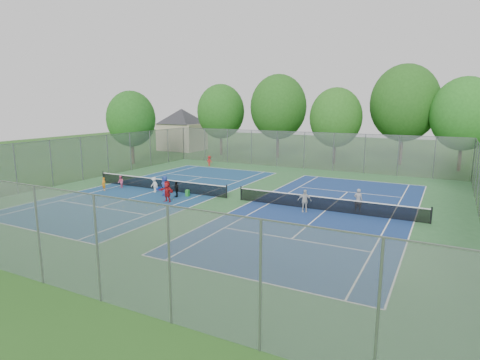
% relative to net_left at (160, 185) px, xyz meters
% --- Properties ---
extents(ground, '(120.00, 120.00, 0.00)m').
position_rel_net_left_xyz_m(ground, '(7.00, 0.00, -0.46)').
color(ground, '#25561B').
rests_on(ground, ground).
extents(court_pad, '(32.00, 32.00, 0.01)m').
position_rel_net_left_xyz_m(court_pad, '(7.00, 0.00, -0.45)').
color(court_pad, '#316837').
rests_on(court_pad, ground).
extents(court_left, '(10.97, 23.77, 0.01)m').
position_rel_net_left_xyz_m(court_left, '(0.00, 0.00, -0.44)').
color(court_left, navy).
rests_on(court_left, court_pad).
extents(court_right, '(10.97, 23.77, 0.01)m').
position_rel_net_left_xyz_m(court_right, '(14.00, 0.00, -0.44)').
color(court_right, navy).
rests_on(court_right, court_pad).
extents(net_left, '(12.87, 0.10, 0.91)m').
position_rel_net_left_xyz_m(net_left, '(0.00, 0.00, 0.00)').
color(net_left, black).
rests_on(net_left, ground).
extents(net_right, '(12.87, 0.10, 0.91)m').
position_rel_net_left_xyz_m(net_right, '(14.00, 0.00, 0.00)').
color(net_right, black).
rests_on(net_right, ground).
extents(fence_north, '(32.00, 0.10, 4.00)m').
position_rel_net_left_xyz_m(fence_north, '(7.00, 16.00, 1.54)').
color(fence_north, gray).
rests_on(fence_north, ground).
extents(fence_south, '(32.00, 0.10, 4.00)m').
position_rel_net_left_xyz_m(fence_south, '(7.00, -16.00, 1.54)').
color(fence_south, gray).
rests_on(fence_south, ground).
extents(fence_west, '(0.10, 32.00, 4.00)m').
position_rel_net_left_xyz_m(fence_west, '(-9.00, 0.00, 1.54)').
color(fence_west, gray).
rests_on(fence_west, ground).
extents(house, '(11.03, 11.03, 7.30)m').
position_rel_net_left_xyz_m(house, '(-15.00, 24.00, 3.76)').
color(house, '#B7A88C').
rests_on(house, ground).
extents(tree_nw, '(6.40, 6.40, 9.58)m').
position_rel_net_left_xyz_m(tree_nw, '(-7.00, 22.00, 5.44)').
color(tree_nw, '#443326').
rests_on(tree_nw, ground).
extents(tree_nl, '(7.20, 7.20, 10.69)m').
position_rel_net_left_xyz_m(tree_nl, '(1.00, 23.00, 6.09)').
color(tree_nl, '#443326').
rests_on(tree_nl, ground).
extents(tree_nc, '(6.00, 6.00, 8.85)m').
position_rel_net_left_xyz_m(tree_nc, '(9.00, 21.00, 4.94)').
color(tree_nc, '#443326').
rests_on(tree_nc, ground).
extents(tree_nr, '(7.60, 7.60, 11.42)m').
position_rel_net_left_xyz_m(tree_nr, '(16.00, 24.00, 6.59)').
color(tree_nr, '#443326').
rests_on(tree_nr, ground).
extents(tree_ne, '(6.60, 6.60, 9.77)m').
position_rel_net_left_xyz_m(tree_ne, '(22.00, 22.00, 5.51)').
color(tree_ne, '#443326').
rests_on(tree_ne, ground).
extents(tree_side_w, '(5.60, 5.60, 8.47)m').
position_rel_net_left_xyz_m(tree_side_w, '(-12.00, 10.00, 4.79)').
color(tree_side_w, '#443326').
rests_on(tree_side_w, ground).
extents(ball_crate, '(0.39, 0.39, 0.29)m').
position_rel_net_left_xyz_m(ball_crate, '(0.04, -0.17, -0.31)').
color(ball_crate, blue).
rests_on(ball_crate, ground).
extents(ball_hopper, '(0.28, 0.28, 0.52)m').
position_rel_net_left_xyz_m(ball_hopper, '(3.39, -0.85, -0.20)').
color(ball_hopper, green).
rests_on(ball_hopper, ground).
extents(student_a, '(0.43, 0.31, 1.11)m').
position_rel_net_left_xyz_m(student_a, '(-3.85, -2.37, 0.10)').
color(student_a, orange).
rests_on(student_a, ground).
extents(student_b, '(0.63, 0.56, 1.05)m').
position_rel_net_left_xyz_m(student_b, '(-3.38, -0.94, 0.07)').
color(student_b, '#F15D8F').
rests_on(student_b, ground).
extents(student_c, '(0.88, 0.63, 1.24)m').
position_rel_net_left_xyz_m(student_c, '(0.22, -0.92, 0.17)').
color(student_c, silver).
rests_on(student_c, ground).
extents(student_d, '(0.76, 0.62, 1.21)m').
position_rel_net_left_xyz_m(student_d, '(2.74, -1.37, 0.15)').
color(student_d, black).
rests_on(student_d, ground).
extents(student_e, '(0.89, 0.73, 1.56)m').
position_rel_net_left_xyz_m(student_e, '(1.68, -1.41, 0.32)').
color(student_e, navy).
rests_on(student_e, ground).
extents(student_f, '(1.50, 0.68, 1.56)m').
position_rel_net_left_xyz_m(student_f, '(3.11, -2.98, 0.33)').
color(student_f, '#AD181C').
rests_on(student_f, ground).
extents(child_far_baseline, '(0.81, 0.54, 1.17)m').
position_rel_net_left_xyz_m(child_far_baseline, '(-3.08, 12.69, 0.13)').
color(child_far_baseline, red).
rests_on(child_far_baseline, ground).
extents(instructor, '(0.57, 0.39, 1.54)m').
position_rel_net_left_xyz_m(instructor, '(15.91, 0.93, 0.31)').
color(instructor, gray).
rests_on(instructor, ground).
extents(teen_court_b, '(0.96, 0.64, 1.52)m').
position_rel_net_left_xyz_m(teen_court_b, '(12.82, -0.92, 0.30)').
color(teen_court_b, beige).
rests_on(teen_court_b, ground).
extents(tennis_ball_0, '(0.07, 0.07, 0.07)m').
position_rel_net_left_xyz_m(tennis_ball_0, '(2.98, -5.13, -0.42)').
color(tennis_ball_0, '#A8CD2F').
rests_on(tennis_ball_0, ground).
extents(tennis_ball_1, '(0.07, 0.07, 0.07)m').
position_rel_net_left_xyz_m(tennis_ball_1, '(1.37, -5.63, -0.42)').
color(tennis_ball_1, '#A9C32D').
rests_on(tennis_ball_1, ground).
extents(tennis_ball_2, '(0.07, 0.07, 0.07)m').
position_rel_net_left_xyz_m(tennis_ball_2, '(-0.10, -6.57, -0.42)').
color(tennis_ball_2, '#B2CF30').
rests_on(tennis_ball_2, ground).
extents(tennis_ball_3, '(0.07, 0.07, 0.07)m').
position_rel_net_left_xyz_m(tennis_ball_3, '(1.49, -3.98, -0.42)').
color(tennis_ball_3, '#E1ED37').
rests_on(tennis_ball_3, ground).
extents(tennis_ball_4, '(0.07, 0.07, 0.07)m').
position_rel_net_left_xyz_m(tennis_ball_4, '(0.09, -2.37, -0.42)').
color(tennis_ball_4, '#C5CF30').
rests_on(tennis_ball_4, ground).
extents(tennis_ball_5, '(0.07, 0.07, 0.07)m').
position_rel_net_left_xyz_m(tennis_ball_5, '(3.29, -4.34, -0.42)').
color(tennis_ball_5, gold).
rests_on(tennis_ball_5, ground).
extents(tennis_ball_6, '(0.07, 0.07, 0.07)m').
position_rel_net_left_xyz_m(tennis_ball_6, '(3.14, -2.32, -0.42)').
color(tennis_ball_6, '#B5CD2F').
rests_on(tennis_ball_6, ground).
extents(tennis_ball_7, '(0.07, 0.07, 0.07)m').
position_rel_net_left_xyz_m(tennis_ball_7, '(1.55, -4.51, -0.42)').
color(tennis_ball_7, '#C4E635').
rests_on(tennis_ball_7, ground).
extents(tennis_ball_8, '(0.07, 0.07, 0.07)m').
position_rel_net_left_xyz_m(tennis_ball_8, '(0.10, -6.13, -0.42)').
color(tennis_ball_8, '#A9C22D').
rests_on(tennis_ball_8, ground).
extents(tennis_ball_9, '(0.07, 0.07, 0.07)m').
position_rel_net_left_xyz_m(tennis_ball_9, '(-3.26, -5.97, -0.42)').
color(tennis_ball_9, '#B9CE2F').
rests_on(tennis_ball_9, ground).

